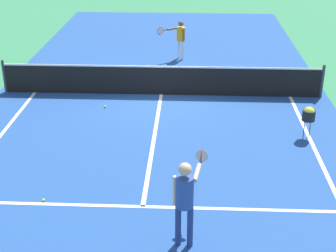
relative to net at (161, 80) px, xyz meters
name	(u,v)px	position (x,y,z in m)	size (l,w,h in m)	color
ground_plane	(161,95)	(0.00, 0.00, -0.49)	(60.00, 60.00, 0.00)	#337F51
court_surface_inbounds	(161,95)	(0.00, 0.00, -0.49)	(10.62, 24.40, 0.00)	#234C93
line_service_near	(143,207)	(0.00, -6.40, -0.49)	(8.22, 0.10, 0.01)	white
line_center_service	(154,138)	(0.00, -3.20, -0.49)	(0.10, 6.40, 0.01)	white
net	(161,80)	(0.00, 0.00, 0.00)	(10.20, 0.09, 1.07)	#33383D
player_near	(185,195)	(0.88, -7.58, 0.58)	(0.64, 1.19, 1.71)	navy
player_far	(180,36)	(0.50, 3.85, 0.42)	(1.04, 0.67, 1.49)	white
ball_hopper	(309,114)	(4.02, -2.95, 0.18)	(0.34, 0.34, 0.87)	black
tennis_ball_near_net	(105,107)	(-1.63, -1.16, -0.46)	(0.07, 0.07, 0.07)	#CCE033
tennis_ball_mid_court	(43,200)	(-2.10, -6.30, -0.46)	(0.07, 0.07, 0.07)	#CCE033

